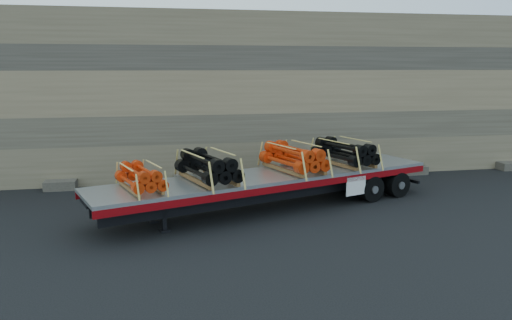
{
  "coord_description": "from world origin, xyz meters",
  "views": [
    {
      "loc": [
        -4.11,
        -15.46,
        4.78
      ],
      "look_at": [
        -0.8,
        1.5,
        1.51
      ],
      "focal_mm": 35.0,
      "sensor_mm": 36.0,
      "label": 1
    }
  ],
  "objects_px": {
    "trailer": "(270,191)",
    "bundle_front": "(140,178)",
    "bundle_midfront": "(208,168)",
    "bundle_rear": "(344,153)",
    "bundle_midrear": "(293,158)"
  },
  "relations": [
    {
      "from": "bundle_front",
      "to": "bundle_rear",
      "type": "distance_m",
      "value": 7.61
    },
    {
      "from": "bundle_front",
      "to": "bundle_rear",
      "type": "bearing_deg",
      "value": 0.0
    },
    {
      "from": "trailer",
      "to": "bundle_front",
      "type": "bearing_deg",
      "value": 180.0
    },
    {
      "from": "trailer",
      "to": "bundle_midrear",
      "type": "xyz_separation_m",
      "value": [
        0.9,
        0.31,
        1.05
      ]
    },
    {
      "from": "bundle_midfront",
      "to": "bundle_rear",
      "type": "relative_size",
      "value": 1.01
    },
    {
      "from": "bundle_midrear",
      "to": "bundle_rear",
      "type": "relative_size",
      "value": 1.02
    },
    {
      "from": "bundle_midfront",
      "to": "bundle_midrear",
      "type": "height_order",
      "value": "bundle_midrear"
    },
    {
      "from": "trailer",
      "to": "bundle_front",
      "type": "xyz_separation_m",
      "value": [
        -4.18,
        -1.42,
        0.96
      ]
    },
    {
      "from": "trailer",
      "to": "bundle_midfront",
      "type": "relative_size",
      "value": 4.84
    },
    {
      "from": "bundle_midrear",
      "to": "bundle_rear",
      "type": "bearing_deg",
      "value": 0.0
    },
    {
      "from": "trailer",
      "to": "bundle_midfront",
      "type": "xyz_separation_m",
      "value": [
        -2.14,
        -0.73,
        1.05
      ]
    },
    {
      "from": "trailer",
      "to": "bundle_rear",
      "type": "xyz_separation_m",
      "value": [
        3.02,
        1.03,
        1.04
      ]
    },
    {
      "from": "bundle_front",
      "to": "bundle_midrear",
      "type": "xyz_separation_m",
      "value": [
        5.08,
        1.73,
        0.09
      ]
    },
    {
      "from": "trailer",
      "to": "bundle_front",
      "type": "distance_m",
      "value": 4.52
    },
    {
      "from": "trailer",
      "to": "bundle_midrear",
      "type": "distance_m",
      "value": 1.42
    }
  ]
}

